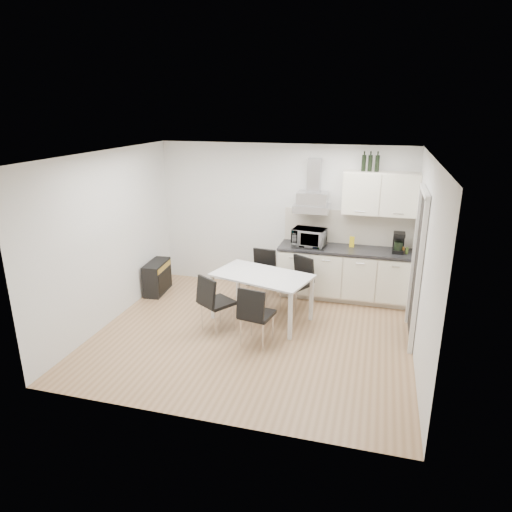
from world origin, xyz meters
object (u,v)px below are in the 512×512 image
(chair_near_left, at_px, (218,303))
(floor_speaker, at_px, (251,278))
(chair_near_right, at_px, (257,315))
(dining_table, at_px, (262,279))
(chair_far_right, at_px, (295,285))
(guitar_amp, at_px, (157,277))
(chair_far_left, at_px, (261,277))
(kitchenette, at_px, (347,253))

(chair_near_left, xyz_separation_m, floor_speaker, (-0.02, 1.89, -0.31))
(chair_near_left, xyz_separation_m, chair_near_right, (0.67, -0.24, 0.00))
(dining_table, xyz_separation_m, chair_near_left, (-0.54, -0.53, -0.23))
(dining_table, distance_m, chair_far_right, 0.70)
(floor_speaker, bearing_deg, chair_far_right, -41.32)
(chair_far_right, relative_size, chair_near_left, 1.00)
(dining_table, distance_m, chair_near_left, 0.79)
(chair_near_left, bearing_deg, chair_far_right, 79.45)
(chair_near_right, relative_size, guitar_amp, 1.25)
(dining_table, xyz_separation_m, chair_far_left, (-0.20, 0.70, -0.23))
(chair_near_right, bearing_deg, chair_near_left, 170.65)
(kitchenette, xyz_separation_m, guitar_amp, (-3.27, -0.62, -0.55))
(guitar_amp, bearing_deg, kitchenette, 5.75)
(dining_table, relative_size, chair_far_right, 1.85)
(dining_table, relative_size, guitar_amp, 2.31)
(chair_far_left, bearing_deg, dining_table, 111.59)
(dining_table, xyz_separation_m, chair_near_right, (0.13, -0.77, -0.23))
(guitar_amp, xyz_separation_m, floor_speaker, (1.53, 0.79, -0.15))
(dining_table, height_order, chair_far_left, chair_far_left)
(chair_near_left, bearing_deg, guitar_amp, 177.48)
(kitchenette, xyz_separation_m, chair_near_left, (-1.72, -1.73, -0.39))
(chair_far_right, bearing_deg, kitchenette, -105.46)
(kitchenette, bearing_deg, chair_near_left, -134.88)
(kitchenette, xyz_separation_m, chair_far_left, (-1.39, -0.50, -0.39))
(chair_far_left, height_order, chair_far_right, same)
(dining_table, bearing_deg, kitchenette, 60.65)
(dining_table, bearing_deg, chair_near_right, -64.94)
(kitchenette, height_order, chair_far_right, kitchenette)
(chair_far_left, distance_m, floor_speaker, 0.81)
(chair_far_right, distance_m, chair_near_left, 1.41)
(dining_table, height_order, chair_far_right, chair_far_right)
(chair_near_left, distance_m, chair_near_right, 0.71)
(chair_far_left, bearing_deg, chair_near_left, 80.35)
(kitchenette, bearing_deg, floor_speaker, 174.58)
(chair_near_left, relative_size, chair_near_right, 1.00)
(dining_table, relative_size, floor_speaker, 6.16)
(chair_far_left, xyz_separation_m, guitar_amp, (-1.89, -0.13, -0.16))
(chair_near_right, xyz_separation_m, floor_speaker, (-0.69, 2.13, -0.31))
(floor_speaker, bearing_deg, chair_near_left, -89.54)
(chair_far_left, distance_m, chair_near_right, 1.51)
(guitar_amp, bearing_deg, chair_far_left, -1.16)
(chair_far_left, xyz_separation_m, chair_near_left, (-0.34, -1.23, 0.00))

